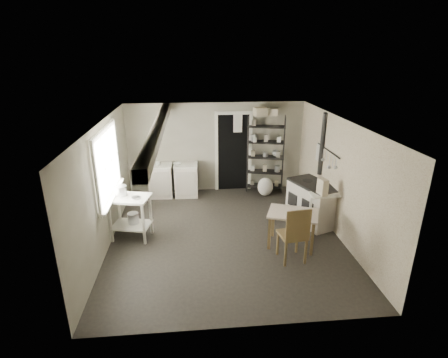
{
  "coord_description": "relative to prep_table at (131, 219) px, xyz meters",
  "views": [
    {
      "loc": [
        -0.62,
        -6.19,
        3.52
      ],
      "look_at": [
        0.0,
        0.3,
        1.1
      ],
      "focal_mm": 28.0,
      "sensor_mm": 36.0,
      "label": 1
    }
  ],
  "objects": [
    {
      "name": "bucket",
      "position": [
        0.03,
        0.05,
        -0.02
      ],
      "size": [
        0.24,
        0.24,
        0.23
      ],
      "primitive_type": "cylinder",
      "rotation": [
        0.0,
        0.0,
        -0.11
      ],
      "color": "silver",
      "rests_on": "prep_table"
    },
    {
      "name": "counter_cup",
      "position": [
        0.39,
        2.01,
        0.57
      ],
      "size": [
        0.16,
        0.16,
        0.1
      ],
      "primitive_type": "imported",
      "rotation": [
        0.0,
        0.0,
        -0.34
      ],
      "color": "white",
      "rests_on": "base_cabinets"
    },
    {
      "name": "table_cup",
      "position": [
        3.32,
        -0.7,
        0.41
      ],
      "size": [
        0.11,
        0.11,
        0.09
      ],
      "primitive_type": "imported",
      "rotation": [
        0.0,
        0.0,
        0.14
      ],
      "color": "white",
      "rests_on": "work_table"
    },
    {
      "name": "shelf_jar",
      "position": [
        2.81,
        2.18,
        0.97
      ],
      "size": [
        0.09,
        0.09,
        0.2
      ],
      "primitive_type": "imported",
      "rotation": [
        0.0,
        0.0,
        -0.01
      ],
      "color": "white",
      "rests_on": "shelf_rack"
    },
    {
      "name": "stove",
      "position": [
        3.77,
        0.33,
        0.04
      ],
      "size": [
        0.97,
        1.26,
        0.88
      ],
      "primitive_type": null,
      "rotation": [
        0.0,
        0.0,
        0.36
      ],
      "color": "beige",
      "rests_on": "ground"
    },
    {
      "name": "storage_box_b",
      "position": [
        3.26,
        2.23,
        1.59
      ],
      "size": [
        0.33,
        0.31,
        0.17
      ],
      "primitive_type": "cube",
      "rotation": [
        0.0,
        0.0,
        -0.32
      ],
      "color": "beige",
      "rests_on": "shelf_rack"
    },
    {
      "name": "work_table",
      "position": [
        3.06,
        -0.59,
        -0.02
      ],
      "size": [
        1.07,
        0.91,
        0.68
      ],
      "primitive_type": null,
      "rotation": [
        0.0,
        0.0,
        -0.37
      ],
      "color": "beige",
      "rests_on": "ground"
    },
    {
      "name": "stockpot",
      "position": [
        -0.17,
        0.11,
        0.54
      ],
      "size": [
        0.26,
        0.26,
        0.25
      ],
      "primitive_type": "cylinder",
      "rotation": [
        0.0,
        0.0,
        -0.12
      ],
      "color": "silver",
      "rests_on": "prep_table"
    },
    {
      "name": "saucepan",
      "position": [
        0.14,
        -0.08,
        0.45
      ],
      "size": [
        0.22,
        0.22,
        0.1
      ],
      "primitive_type": "cylinder",
      "rotation": [
        0.0,
        0.0,
        0.31
      ],
      "color": "silver",
      "rests_on": "prep_table"
    },
    {
      "name": "storage_box_a",
      "position": [
        2.93,
        2.17,
        1.61
      ],
      "size": [
        0.34,
        0.31,
        0.21
      ],
      "primitive_type": "cube",
      "rotation": [
        0.0,
        0.0,
        0.17
      ],
      "color": "beige",
      "rests_on": "shelf_rack"
    },
    {
      "name": "window",
      "position": [
        -0.37,
        0.11,
        1.1
      ],
      "size": [
        0.12,
        1.76,
        1.28
      ],
      "primitive_type": null,
      "color": "white",
      "rests_on": "wall_left"
    },
    {
      "name": "oats_box",
      "position": [
        3.72,
        -0.22,
        0.61
      ],
      "size": [
        0.17,
        0.24,
        0.32
      ],
      "primitive_type": "cube",
      "rotation": [
        0.0,
        0.0,
        0.22
      ],
      "color": "beige",
      "rests_on": "side_ledge"
    },
    {
      "name": "flour_sack",
      "position": [
        3.07,
        1.85,
        -0.16
      ],
      "size": [
        0.47,
        0.43,
        0.48
      ],
      "primitive_type": "ellipsoid",
      "rotation": [
        0.0,
        0.0,
        0.27
      ],
      "color": "silver",
      "rests_on": "ground"
    },
    {
      "name": "side_ledge",
      "position": [
        3.8,
        -0.17,
        0.03
      ],
      "size": [
        0.57,
        0.32,
        0.87
      ],
      "primitive_type": null,
      "rotation": [
        0.0,
        0.0,
        0.04
      ],
      "color": "white",
      "rests_on": "ground"
    },
    {
      "name": "stovepipe",
      "position": [
        4.06,
        0.84,
        1.19
      ],
      "size": [
        0.13,
        0.13,
        1.46
      ],
      "primitive_type": null,
      "rotation": [
        0.0,
        0.0,
        -0.18
      ],
      "color": "black",
      "rests_on": "stove"
    },
    {
      "name": "chair",
      "position": [
        2.93,
        -1.06,
        0.08
      ],
      "size": [
        0.49,
        0.51,
        1.06
      ],
      "primitive_type": null,
      "rotation": [
        0.0,
        0.0,
        0.13
      ],
      "color": "brown",
      "rests_on": "ground"
    },
    {
      "name": "prep_table",
      "position": [
        0.0,
        0.0,
        0.0
      ],
      "size": [
        0.86,
        0.7,
        0.87
      ],
      "primitive_type": null,
      "rotation": [
        0.0,
        0.0,
        -0.22
      ],
      "color": "white",
      "rests_on": "ground"
    },
    {
      "name": "floor_crock",
      "position": [
        3.48,
        -0.22,
        -0.33
      ],
      "size": [
        0.13,
        0.13,
        0.15
      ],
      "primitive_type": "cylinder",
      "rotation": [
        0.0,
        0.0,
        -0.1
      ],
      "color": "white",
      "rests_on": "ground"
    },
    {
      "name": "ceiling_beam",
      "position": [
        0.65,
        -0.09,
        1.8
      ],
      "size": [
        0.18,
        5.0,
        0.18
      ],
      "primitive_type": null,
      "color": "white",
      "rests_on": "ceiling"
    },
    {
      "name": "mixing_bowl",
      "position": [
        0.86,
        2.01,
        0.55
      ],
      "size": [
        0.36,
        0.36,
        0.07
      ],
      "primitive_type": "imported",
      "rotation": [
        0.0,
        0.0,
        0.43
      ],
      "color": "white",
      "rests_on": "base_cabinets"
    },
    {
      "name": "wallpaper_panel",
      "position": [
        4.09,
        -0.09,
        0.75
      ],
      "size": [
        0.01,
        5.0,
        2.3
      ],
      "primitive_type": null,
      "color": "beige",
      "rests_on": "wall_right"
    },
    {
      "name": "wall_back",
      "position": [
        1.85,
        2.41,
        0.75
      ],
      "size": [
        4.5,
        0.02,
        2.3
      ],
      "primitive_type": "cube",
      "color": "#9C9885",
      "rests_on": "ground"
    },
    {
      "name": "wall_right",
      "position": [
        4.1,
        -0.09,
        0.75
      ],
      "size": [
        0.02,
        5.0,
        2.3
      ],
      "primitive_type": "cube",
      "color": "#9C9885",
      "rests_on": "ground"
    },
    {
      "name": "base_cabinets",
      "position": [
        0.75,
        2.09,
        0.06
      ],
      "size": [
        1.29,
        0.59,
        0.84
      ],
      "primitive_type": null,
      "rotation": [
        0.0,
        0.0,
        -0.03
      ],
      "color": "beige",
      "rests_on": "ground"
    },
    {
      "name": "ceiling",
      "position": [
        1.85,
        -0.09,
        1.9
      ],
      "size": [
        5.0,
        5.0,
        0.0
      ],
      "primitive_type": "plane",
      "rotation": [
        3.14,
        0.0,
        0.0
      ],
      "color": "white",
      "rests_on": "wall_back"
    },
    {
      "name": "wall_left",
      "position": [
        -0.4,
        -0.09,
        0.75
      ],
      "size": [
        0.02,
        5.0,
        2.3
      ],
      "primitive_type": "cube",
      "color": "#9C9885",
      "rests_on": "ground"
    },
    {
      "name": "wall_front",
      "position": [
        1.85,
        -2.59,
        0.75
      ],
      "size": [
        4.5,
        0.02,
        2.3
      ],
      "primitive_type": "cube",
      "color": "#9C9885",
      "rests_on": "ground"
    },
    {
      "name": "utensil_rail",
      "position": [
        4.04,
        0.51,
        1.15
      ],
      "size": [
        0.06,
        1.2,
        0.44
      ],
      "primitive_type": null,
      "color": "silver",
      "rests_on": "wall_right"
    },
    {
      "name": "shelf_rack",
      "position": [
        3.11,
        2.21,
        0.55
      ],
      "size": [
        1.0,
        0.58,
        1.99
      ],
      "primitive_type": null,
      "rotation": [
        0.0,
        0.0,
        -0.24
      ],
      "color": "black",
      "rests_on": "ground"
    },
    {
      "name": "floor",
      "position": [
        1.85,
        -0.09,
        -0.4
      ],
      "size": [
        5.0,
        5.0,
        0.0
      ],
      "primitive_type": "plane",
      "color": "black",
      "rests_on": "ground"
    },
    {
      "name": "doorway",
      "position": [
        2.3,
        2.38,
        0.6
      ],
      "size": [
        0.96,
        0.1,
        2.08
      ],
      "primitive_type": null,
      "color": "white",
      "rests_on": "ground"
    }
  ]
}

